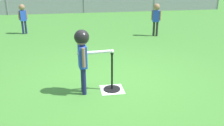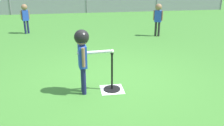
% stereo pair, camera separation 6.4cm
% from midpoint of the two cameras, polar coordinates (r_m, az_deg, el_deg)
% --- Properties ---
extents(ground_plane, '(60.00, 60.00, 0.00)m').
position_cam_midpoint_polar(ground_plane, '(5.24, 1.06, -4.10)').
color(ground_plane, '#3D7A2D').
extents(home_plate, '(0.44, 0.44, 0.01)m').
position_cam_midpoint_polar(home_plate, '(4.86, 0.38, -6.05)').
color(home_plate, white).
rests_on(home_plate, ground_plane).
extents(batting_tee, '(0.32, 0.32, 0.74)m').
position_cam_midpoint_polar(batting_tee, '(4.81, 0.38, -4.77)').
color(batting_tee, black).
rests_on(batting_tee, ground_plane).
extents(baseball_on_tee, '(0.07, 0.07, 0.07)m').
position_cam_midpoint_polar(baseball_on_tee, '(4.57, 0.40, 2.71)').
color(baseball_on_tee, white).
rests_on(baseball_on_tee, batting_tee).
extents(batter_child, '(0.64, 0.35, 1.21)m').
position_cam_midpoint_polar(batter_child, '(4.45, -6.35, 3.23)').
color(batter_child, '#191E4C').
rests_on(batter_child, ground_plane).
extents(fielder_deep_left, '(0.29, 0.21, 1.07)m').
position_cam_midpoint_polar(fielder_deep_left, '(9.65, -19.06, 10.37)').
color(fielder_deep_left, '#191E4C').
rests_on(fielder_deep_left, ground_plane).
extents(fielder_near_right, '(0.30, 0.23, 1.13)m').
position_cam_midpoint_polar(fielder_near_right, '(8.90, 10.70, 10.62)').
color(fielder_near_right, '#262626').
rests_on(fielder_near_right, ground_plane).
extents(outfield_fence, '(16.06, 0.06, 1.15)m').
position_cam_midpoint_polar(outfield_fence, '(14.04, -5.71, 13.82)').
color(outfield_fence, slate).
rests_on(outfield_fence, ground_plane).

